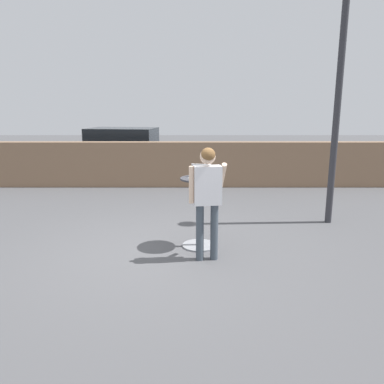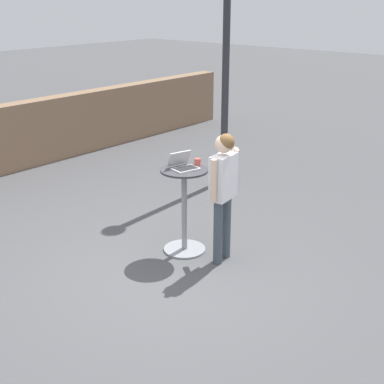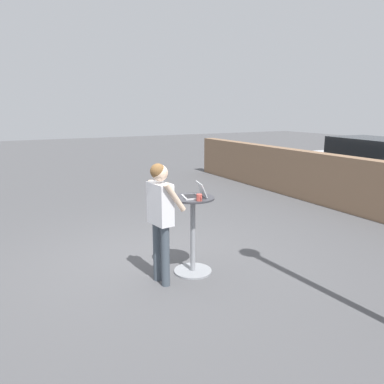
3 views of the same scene
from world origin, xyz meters
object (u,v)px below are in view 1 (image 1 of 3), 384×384
object	(u,v)px
cafe_table	(201,210)
parked_car_near_street	(121,149)
standing_person	(209,191)
laptop	(202,175)
coffee_mug	(216,175)
street_lamp	(343,65)

from	to	relation	value
cafe_table	parked_car_near_street	distance (m)	7.46
standing_person	parked_car_near_street	bearing A→B (deg)	109.52
laptop	parked_car_near_street	xyz separation A→B (m)	(-2.58, 6.97, -0.37)
coffee_mug	standing_person	distance (m)	0.53
standing_person	street_lamp	size ratio (longest dim) A/B	0.36
coffee_mug	street_lamp	bearing A→B (deg)	29.89
standing_person	street_lamp	xyz separation A→B (m)	(2.38, 1.79, 1.84)
laptop	coffee_mug	xyz separation A→B (m)	(0.21, -0.05, 0.00)
parked_car_near_street	coffee_mug	bearing A→B (deg)	-68.32
parked_car_near_street	street_lamp	distance (m)	7.91
cafe_table	coffee_mug	world-z (taller)	coffee_mug
parked_car_near_street	cafe_table	bearing A→B (deg)	-69.83
coffee_mug	laptop	bearing A→B (deg)	166.82
laptop	parked_car_near_street	world-z (taller)	parked_car_near_street
laptop	standing_person	size ratio (longest dim) A/B	0.23
coffee_mug	parked_car_near_street	world-z (taller)	parked_car_near_street
cafe_table	street_lamp	distance (m)	3.59
standing_person	street_lamp	distance (m)	3.50
cafe_table	standing_person	size ratio (longest dim) A/B	0.68
standing_person	cafe_table	bearing A→B (deg)	100.44
standing_person	coffee_mug	bearing A→B (deg)	75.90
coffee_mug	parked_car_near_street	size ratio (longest dim) A/B	0.03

